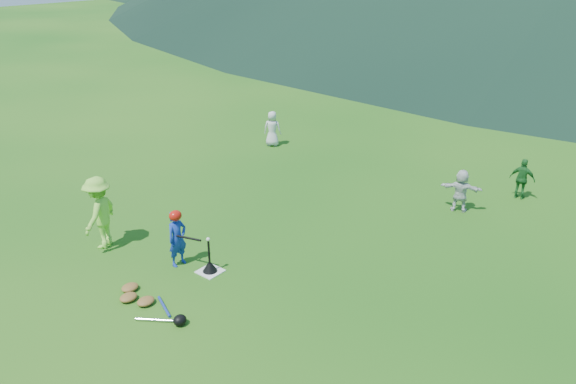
# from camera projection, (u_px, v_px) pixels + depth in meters

# --- Properties ---
(ground) EXTENTS (120.00, 120.00, 0.00)m
(ground) POSITION_uv_depth(u_px,v_px,m) (210.00, 272.00, 11.24)
(ground) COLOR #134F12
(ground) RESTS_ON ground
(home_plate) EXTENTS (0.45, 0.45, 0.02)m
(home_plate) POSITION_uv_depth(u_px,v_px,m) (210.00, 271.00, 11.23)
(home_plate) COLOR silver
(home_plate) RESTS_ON ground
(baseball) EXTENTS (0.08, 0.08, 0.08)m
(baseball) POSITION_uv_depth(u_px,v_px,m) (208.00, 239.00, 10.95)
(baseball) COLOR white
(baseball) RESTS_ON batting_tee
(batter_child) EXTENTS (0.31, 0.45, 1.18)m
(batter_child) POSITION_uv_depth(u_px,v_px,m) (177.00, 239.00, 11.28)
(batter_child) COLOR #17329F
(batter_child) RESTS_ON ground
(adult_coach) EXTENTS (0.99, 1.19, 1.60)m
(adult_coach) POSITION_uv_depth(u_px,v_px,m) (100.00, 213.00, 11.91)
(adult_coach) COLOR #91E142
(adult_coach) RESTS_ON ground
(fielder_a) EXTENTS (0.67, 0.58, 1.15)m
(fielder_a) POSITION_uv_depth(u_px,v_px,m) (272.00, 129.00, 18.27)
(fielder_a) COLOR silver
(fielder_a) RESTS_ON ground
(fielder_c) EXTENTS (0.65, 0.31, 1.07)m
(fielder_c) POSITION_uv_depth(u_px,v_px,m) (522.00, 179.00, 14.36)
(fielder_c) COLOR #1E6526
(fielder_c) RESTS_ON ground
(fielder_d) EXTENTS (1.05, 0.61, 1.08)m
(fielder_d) POSITION_uv_depth(u_px,v_px,m) (461.00, 191.00, 13.67)
(fielder_d) COLOR silver
(fielder_d) RESTS_ON ground
(batting_tee) EXTENTS (0.30, 0.30, 0.68)m
(batting_tee) POSITION_uv_depth(u_px,v_px,m) (210.00, 266.00, 11.19)
(batting_tee) COLOR black
(batting_tee) RESTS_ON home_plate
(batter_gear) EXTENTS (0.73, 0.26, 0.54)m
(batter_gear) POSITION_uv_depth(u_px,v_px,m) (176.00, 217.00, 11.08)
(batter_gear) COLOR #B7140C
(batter_gear) RESTS_ON ground
(equipment_pile) EXTENTS (1.80, 0.73, 0.19)m
(equipment_pile) POSITION_uv_depth(u_px,v_px,m) (145.00, 301.00, 10.18)
(equipment_pile) COLOR olive
(equipment_pile) RESTS_ON ground
(outfield_fence) EXTENTS (70.07, 0.08, 1.33)m
(outfield_fence) POSITION_uv_depth(u_px,v_px,m) (575.00, 53.00, 31.04)
(outfield_fence) COLOR gray
(outfield_fence) RESTS_ON ground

